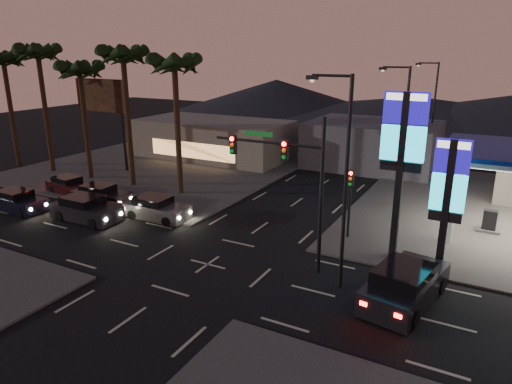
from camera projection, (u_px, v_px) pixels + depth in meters
The scene contains 26 objects.
ground at pixel (208, 264), 24.38m from camera, with size 140.00×140.00×0.00m, color black.
corner_lot_nw at pixel (164, 166), 45.07m from camera, with size 24.00×24.00×0.12m, color #47443F.
pylon_sign_tall at pixel (403, 144), 23.28m from camera, with size 2.20×0.35×9.00m.
pylon_sign_short at pixel (449, 188), 21.82m from camera, with size 1.60×0.35×7.00m.
traffic_signal_mast at pixel (289, 170), 22.81m from camera, with size 6.10×0.39×8.00m.
pedestal_signal at pixel (350, 193), 26.91m from camera, with size 0.32×0.39×4.30m.
streetlight_near at pixel (342, 172), 20.46m from camera, with size 2.14×0.25×10.00m.
streetlight_mid at pixel (401, 130), 31.41m from camera, with size 2.14×0.25×10.00m.
streetlight_far at pixel (431, 109), 43.20m from camera, with size 2.14×0.25×10.00m.
palm_a at pixel (175, 72), 33.68m from camera, with size 4.41×4.41×10.86m.
palm_b at pixel (123, 64), 35.78m from camera, with size 4.41×4.41×11.46m.
palm_c at pixel (80, 77), 38.37m from camera, with size 4.41×4.41×10.26m.
palm_d at pixel (39, 61), 40.26m from camera, with size 4.41×4.41×11.66m.
palm_e at pixel (4, 66), 42.68m from camera, with size 4.41×4.41×11.06m.
billboard at pixel (102, 103), 42.74m from camera, with size 6.00×0.30×8.50m.
building_far_west at pixel (214, 139), 48.65m from camera, with size 16.00×8.00×4.00m, color #726B5B.
building_far_mid at pixel (373, 144), 44.72m from camera, with size 12.00×9.00×4.40m, color #4C4C51.
hill_left at pixel (276, 96), 85.33m from camera, with size 40.00×40.00×6.00m, color black.
hill_center at pixel (414, 109), 74.31m from camera, with size 60.00×60.00×4.00m, color black.
car_lane_a_front at pixel (86, 209), 30.59m from camera, with size 5.03×2.15×1.63m.
car_lane_a_mid at pixel (89, 207), 31.25m from camera, with size 4.64×2.25×1.47m.
car_lane_a_rear at pixel (17, 201), 32.53m from camera, with size 4.58×1.97×1.48m.
car_lane_b_front at pixel (156, 209), 30.89m from camera, with size 4.72×2.07×1.52m.
car_lane_b_mid at pixel (101, 195), 33.79m from camera, with size 4.64×2.15×1.48m.
car_lane_b_rear at pixel (69, 186), 36.47m from camera, with size 4.31×2.14×1.36m.
suv_station at pixel (405, 285), 20.46m from camera, with size 3.22×5.78×1.83m.
Camera 1 is at (12.77, -18.30, 10.86)m, focal length 32.00 mm.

